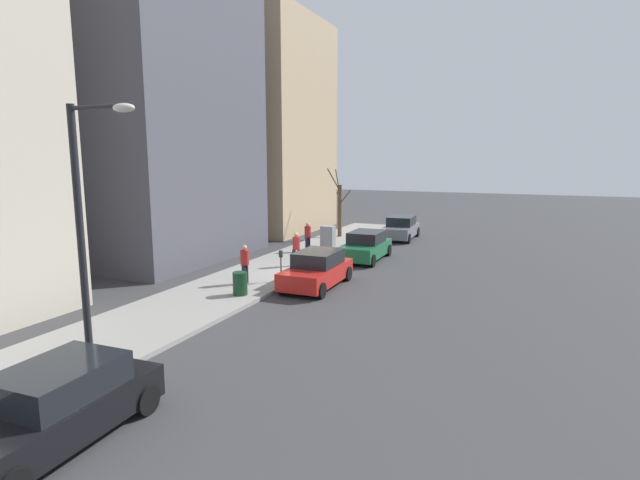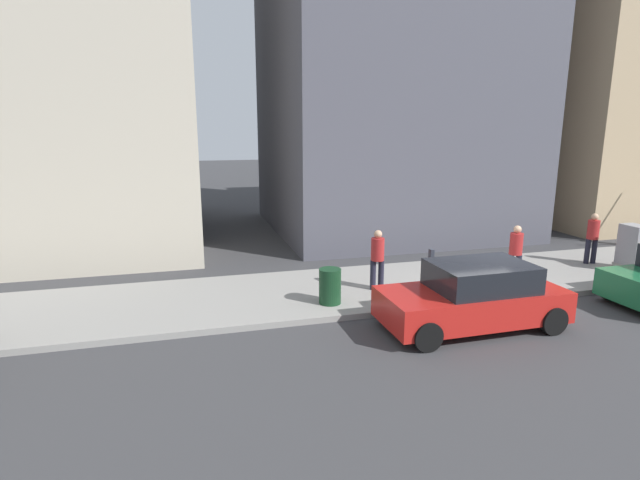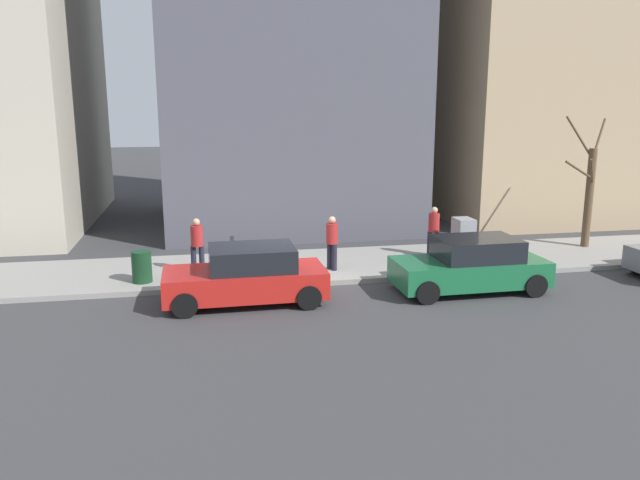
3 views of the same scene
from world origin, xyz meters
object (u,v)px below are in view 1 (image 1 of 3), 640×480
object	(u,v)px
office_block_center	(137,87)
parking_meter	(281,262)
pedestrian_far_corner	(245,262)
pedestrian_near_meter	(308,235)
parked_car_black	(56,407)
trash_bin	(240,283)
bare_tree	(340,208)
parked_car_red	(317,270)
office_tower_left	(255,127)
utility_box	(328,239)
parked_car_green	(366,246)
streetlamp	(87,218)
parked_car_grey	(401,228)
pedestrian_midblock	(296,247)

from	to	relation	value
office_block_center	parking_meter	bearing A→B (deg)	164.03
parking_meter	pedestrian_far_corner	xyz separation A→B (m)	(1.20, 0.98, 0.11)
pedestrian_near_meter	pedestrian_far_corner	world-z (taller)	same
parked_car_black	trash_bin	distance (m)	10.13
parking_meter	office_block_center	xyz separation A→B (m)	(10.07, -2.88, 8.19)
pedestrian_near_meter	office_block_center	xyz separation A→B (m)	(8.24, 3.87, 8.08)
bare_tree	pedestrian_near_meter	distance (m)	5.92
parked_car_red	office_tower_left	bearing A→B (deg)	-52.34
parking_meter	utility_box	xyz separation A→B (m)	(0.85, -7.37, -0.13)
parked_car_red	parked_car_black	world-z (taller)	same
pedestrian_far_corner	office_tower_left	world-z (taller)	office_tower_left
utility_box	pedestrian_near_meter	xyz separation A→B (m)	(0.98, 0.62, 0.24)
parked_car_green	parked_car_red	xyz separation A→B (m)	(0.13, 6.22, 0.00)
parking_meter	streetlamp	world-z (taller)	streetlamp
parked_car_black	parking_meter	world-z (taller)	parked_car_black
pedestrian_near_meter	pedestrian_far_corner	xyz separation A→B (m)	(-0.64, 7.73, 0.00)
parked_car_grey	parked_car_green	distance (m)	7.52
bare_tree	pedestrian_midblock	xyz separation A→B (m)	(-1.39, 9.51, -1.01)
office_block_center	utility_box	bearing A→B (deg)	-154.06
parked_car_green	trash_bin	xyz separation A→B (m)	(2.15, 9.05, -0.14)
bare_tree	trash_bin	distance (m)	15.29
parked_car_red	bare_tree	xyz separation A→B (m)	(3.72, -12.29, 1.36)
utility_box	pedestrian_far_corner	distance (m)	8.36
parked_car_grey	bare_tree	bearing A→B (deg)	18.66
utility_box	trash_bin	world-z (taller)	utility_box
parked_car_green	office_tower_left	world-z (taller)	office_tower_left
parked_car_red	pedestrian_near_meter	xyz separation A→B (m)	(3.40, -6.46, 0.35)
parked_car_green	parked_car_black	world-z (taller)	same
parked_car_grey	parked_car_black	bearing A→B (deg)	88.03
parked_car_grey	office_block_center	bearing A→B (deg)	41.45
parking_meter	trash_bin	bearing A→B (deg)	79.99
utility_box	streetlamp	bearing A→B (deg)	93.35
pedestrian_midblock	pedestrian_far_corner	size ratio (longest dim) A/B	1.00
parking_meter	pedestrian_far_corner	world-z (taller)	pedestrian_far_corner
streetlamp	office_tower_left	bearing A→B (deg)	-68.01
parked_car_green	pedestrian_midblock	bearing A→B (deg)	53.83
parked_car_grey	utility_box	world-z (taller)	utility_box
trash_bin	office_tower_left	world-z (taller)	office_tower_left
parked_car_red	bare_tree	world-z (taller)	bare_tree
office_block_center	trash_bin	bearing A→B (deg)	150.56
parked_car_grey	utility_box	bearing A→B (deg)	67.06
pedestrian_far_corner	pedestrian_near_meter	bearing A→B (deg)	2.75
parked_car_green	pedestrian_near_meter	distance (m)	3.56
bare_tree	office_tower_left	distance (m)	9.69
parked_car_black	parking_meter	distance (m)	12.57
parked_car_grey	bare_tree	distance (m)	4.34
parked_car_green	pedestrian_far_corner	xyz separation A→B (m)	(2.89, 7.48, 0.35)
parked_car_grey	trash_bin	size ratio (longest dim) A/B	4.73
parked_car_green	parking_meter	bearing A→B (deg)	74.69
parked_car_grey	office_tower_left	bearing A→B (deg)	-5.12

